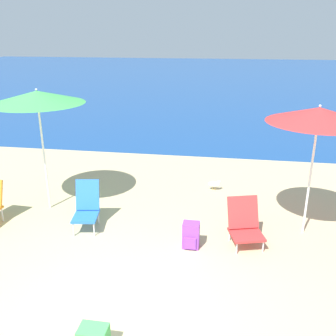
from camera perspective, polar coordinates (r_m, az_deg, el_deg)
The scene contains 8 objects.
ground_plane at distance 4.81m, azimuth -7.83°, elevation -22.46°, with size 60.00×60.00×0.00m, color #C6B284.
sea_water at distance 29.98m, azimuth 7.25°, elevation 13.72°, with size 60.00×40.00×0.01m.
beach_umbrella_green at distance 7.09m, azimuth -19.32°, elevation 10.13°, with size 1.67×1.67×2.31m.
beach_umbrella_red at distance 6.21m, azimuth 22.00°, elevation 7.48°, with size 1.60×1.60×2.20m.
beach_chair_red at distance 6.18m, azimuth 11.59°, elevation -8.20°, with size 0.64×0.70×0.74m.
beach_chair_blue at distance 6.67m, azimuth -12.29°, elevation -5.61°, with size 0.50×0.66×0.81m.
backpack_purple at distance 6.02m, azimuth 3.51°, elevation -10.21°, with size 0.26×0.23×0.43m.
seagull at distance 8.15m, azimuth 7.10°, elevation -2.44°, with size 0.27×0.11×0.23m.
Camera 1 is at (1.17, -3.36, 3.24)m, focal length 40.00 mm.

